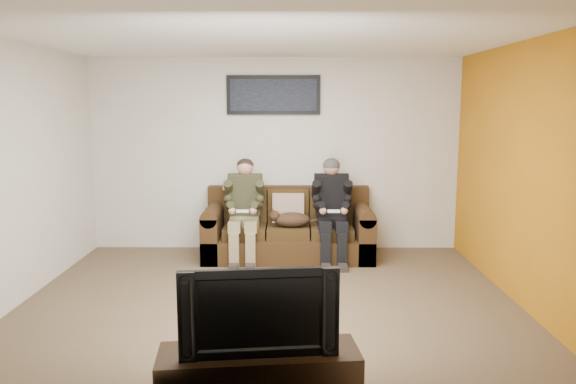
{
  "coord_description": "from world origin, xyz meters",
  "views": [
    {
      "loc": [
        0.21,
        -5.37,
        1.99
      ],
      "look_at": [
        0.18,
        1.2,
        0.95
      ],
      "focal_mm": 35.0,
      "sensor_mm": 36.0,
      "label": 1
    }
  ],
  "objects_px": {
    "framed_poster": "(273,95)",
    "television": "(258,308)",
    "person_left": "(245,204)",
    "cat": "(290,219)",
    "person_right": "(332,204)",
    "tv_stand": "(259,380)",
    "sofa": "(288,231)"
  },
  "relations": [
    {
      "from": "sofa",
      "to": "television",
      "type": "distance_m",
      "value": 3.8
    },
    {
      "from": "framed_poster",
      "to": "tv_stand",
      "type": "distance_m",
      "value": 4.58
    },
    {
      "from": "person_left",
      "to": "television",
      "type": "height_order",
      "value": "person_left"
    },
    {
      "from": "sofa",
      "to": "framed_poster",
      "type": "distance_m",
      "value": 1.82
    },
    {
      "from": "person_left",
      "to": "framed_poster",
      "type": "distance_m",
      "value": 1.53
    },
    {
      "from": "person_left",
      "to": "tv_stand",
      "type": "height_order",
      "value": "person_left"
    },
    {
      "from": "tv_stand",
      "to": "television",
      "type": "xyz_separation_m",
      "value": [
        0.0,
        0.0,
        0.49
      ]
    },
    {
      "from": "cat",
      "to": "tv_stand",
      "type": "bearing_deg",
      "value": -93.22
    },
    {
      "from": "person_left",
      "to": "television",
      "type": "bearing_deg",
      "value": -83.91
    },
    {
      "from": "sofa",
      "to": "television",
      "type": "xyz_separation_m",
      "value": [
        -0.17,
        -3.78,
        0.36
      ]
    },
    {
      "from": "person_right",
      "to": "cat",
      "type": "relative_size",
      "value": 1.97
    },
    {
      "from": "person_left",
      "to": "person_right",
      "type": "distance_m",
      "value": 1.11
    },
    {
      "from": "cat",
      "to": "television",
      "type": "distance_m",
      "value": 3.58
    },
    {
      "from": "framed_poster",
      "to": "television",
      "type": "bearing_deg",
      "value": -89.62
    },
    {
      "from": "television",
      "to": "person_left",
      "type": "bearing_deg",
      "value": 89.77
    },
    {
      "from": "sofa",
      "to": "tv_stand",
      "type": "xyz_separation_m",
      "value": [
        -0.17,
        -3.78,
        -0.13
      ]
    },
    {
      "from": "person_right",
      "to": "framed_poster",
      "type": "xyz_separation_m",
      "value": [
        -0.76,
        0.57,
        1.37
      ]
    },
    {
      "from": "tv_stand",
      "to": "sofa",
      "type": "bearing_deg",
      "value": 81.07
    },
    {
      "from": "person_right",
      "to": "television",
      "type": "relative_size",
      "value": 1.29
    },
    {
      "from": "framed_poster",
      "to": "tv_stand",
      "type": "bearing_deg",
      "value": -89.62
    },
    {
      "from": "framed_poster",
      "to": "tv_stand",
      "type": "xyz_separation_m",
      "value": [
        0.03,
        -4.17,
        -1.9
      ]
    },
    {
      "from": "person_right",
      "to": "tv_stand",
      "type": "relative_size",
      "value": 1.0
    },
    {
      "from": "person_right",
      "to": "tv_stand",
      "type": "height_order",
      "value": "person_right"
    },
    {
      "from": "person_right",
      "to": "cat",
      "type": "height_order",
      "value": "person_right"
    },
    {
      "from": "person_left",
      "to": "cat",
      "type": "height_order",
      "value": "person_left"
    },
    {
      "from": "tv_stand",
      "to": "television",
      "type": "height_order",
      "value": "television"
    },
    {
      "from": "cat",
      "to": "tv_stand",
      "type": "height_order",
      "value": "cat"
    },
    {
      "from": "framed_poster",
      "to": "cat",
      "type": "bearing_deg",
      "value": -69.09
    },
    {
      "from": "cat",
      "to": "television",
      "type": "height_order",
      "value": "television"
    },
    {
      "from": "person_right",
      "to": "cat",
      "type": "distance_m",
      "value": 0.56
    },
    {
      "from": "person_left",
      "to": "sofa",
      "type": "bearing_deg",
      "value": 18.0
    },
    {
      "from": "person_left",
      "to": "cat",
      "type": "relative_size",
      "value": 1.96
    }
  ]
}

